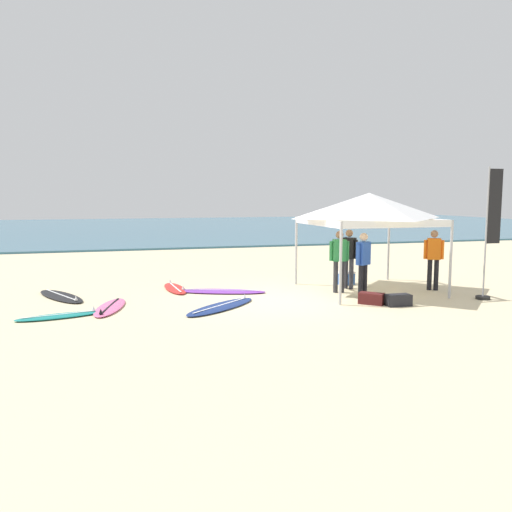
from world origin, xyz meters
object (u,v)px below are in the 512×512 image
person_blue (363,261)px  gear_bag_by_pole (398,300)px  surfboard_red (175,288)px  person_green (339,257)px  canopy_tent (369,206)px  person_orange (434,256)px  surfboard_teal (59,316)px  surfboard_navy (221,306)px  person_black (349,255)px  surfboard_purple (220,291)px  surfboard_black (61,296)px  cooler_box (345,278)px  banner_flag (490,239)px  surfboard_pink (110,307)px  gear_bag_near_tent (371,298)px

person_blue → gear_bag_by_pole: 1.46m
surfboard_red → person_green: person_green is taller
canopy_tent → person_orange: size_ratio=1.90×
surfboard_teal → surfboard_red: (2.87, 2.76, -0.00)m
surfboard_navy → person_black: person_black is taller
surfboard_purple → gear_bag_by_pole: (3.83, -2.91, 0.10)m
surfboard_black → gear_bag_by_pole: (8.02, -3.35, 0.10)m
surfboard_red → cooler_box: size_ratio=3.92×
surfboard_teal → banner_flag: bearing=-4.5°
surfboard_purple → person_blue: (3.45, -1.77, 0.95)m
surfboard_teal → surfboard_pink: bearing=30.2°
surfboard_teal → surfboard_purple: bearing=26.1°
surfboard_navy → person_orange: (6.28, 0.68, 0.95)m
surfboard_navy → gear_bag_by_pole: (4.21, -0.94, 0.10)m
surfboard_pink → person_green: 6.20m
gear_bag_near_tent → surfboard_pink: bearing=169.0°
gear_bag_near_tent → cooler_box: size_ratio=1.20×
canopy_tent → surfboard_navy: size_ratio=1.42×
surfboard_teal → gear_bag_by_pole: (7.85, -0.94, 0.10)m
surfboard_teal → person_orange: bearing=3.9°
person_blue → banner_flag: banner_flag is taller
gear_bag_near_tent → banner_flag: bearing=-4.3°
surfboard_purple → gear_bag_by_pole: 4.81m
person_orange → banner_flag: banner_flag is taller
gear_bag_by_pole → cooler_box: bearing=88.0°
surfboard_navy → person_black: (4.08, 1.55, 0.95)m
surfboard_red → person_blue: (4.59, -2.57, 0.95)m
surfboard_navy → surfboard_purple: size_ratio=0.87×
surfboard_navy → person_green: size_ratio=1.33×
surfboard_navy → cooler_box: 4.87m
surfboard_purple → banner_flag: (6.49, -2.79, 1.54)m
person_blue → gear_bag_by_pole: size_ratio=2.85×
surfboard_teal → person_orange: person_orange is taller
person_black → person_green: bearing=-137.5°
banner_flag → gear_bag_by_pole: banner_flag is taller
banner_flag → gear_bag_by_pole: (-2.66, -0.11, -1.43)m
surfboard_pink → surfboard_red: bearing=49.9°
surfboard_red → person_blue: bearing=-29.3°
person_orange → banner_flag: 1.72m
surfboard_red → person_black: 5.09m
surfboard_purple → surfboard_black: (-4.18, 0.44, 0.00)m
banner_flag → gear_bag_near_tent: size_ratio=5.67×
surfboard_red → surfboard_pink: bearing=-130.1°
surfboard_purple → person_blue: size_ratio=1.54×
gear_bag_by_pole → person_blue: bearing=108.6°
banner_flag → canopy_tent: bearing=141.4°
surfboard_navy → surfboard_black: size_ratio=0.95×
person_blue → cooler_box: size_ratio=3.42×
person_blue → person_green: bearing=107.7°
surfboard_red → banner_flag: banner_flag is taller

